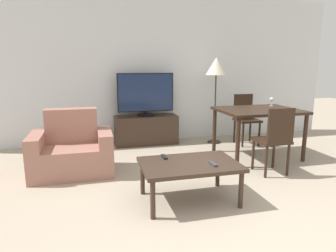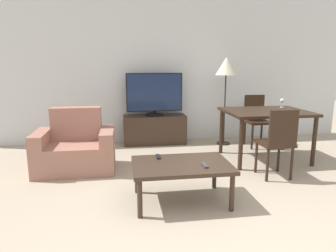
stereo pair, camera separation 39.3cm
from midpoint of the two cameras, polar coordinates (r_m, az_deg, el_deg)
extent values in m
plane|color=tan|center=(2.63, 16.33, -22.24)|extent=(18.00, 18.00, 0.00)
cube|color=silver|center=(5.70, 1.42, 10.71)|extent=(7.14, 0.06, 2.70)
cube|color=#9E6B5B|center=(4.27, -14.66, -5.79)|extent=(0.69, 0.69, 0.38)
cube|color=#9E6B5B|center=(4.41, -14.62, 0.46)|extent=(0.69, 0.20, 0.47)
cube|color=#9E6B5B|center=(4.32, -20.49, -4.73)|extent=(0.18, 0.69, 0.56)
cube|color=#9E6B5B|center=(4.22, -8.82, -4.48)|extent=(0.18, 0.69, 0.56)
cube|color=#38281E|center=(5.52, -0.52, -0.69)|extent=(1.14, 0.40, 0.53)
cylinder|color=black|center=(5.47, -0.52, 2.16)|extent=(0.32, 0.32, 0.03)
cylinder|color=black|center=(5.46, -0.52, 2.57)|extent=(0.04, 0.04, 0.05)
cube|color=black|center=(5.41, -0.53, 6.43)|extent=(1.01, 0.04, 0.69)
cube|color=#19284C|center=(5.39, -0.49, 6.41)|extent=(0.98, 0.01, 0.65)
cube|color=#38281E|center=(3.18, 6.14, -7.45)|extent=(1.03, 0.69, 0.04)
cylinder|color=#38281E|center=(2.91, -1.46, -13.78)|extent=(0.05, 0.05, 0.39)
cylinder|color=#38281E|center=(3.15, 15.70, -12.21)|extent=(0.05, 0.05, 0.39)
cylinder|color=#38281E|center=(3.44, -2.68, -9.66)|extent=(0.05, 0.05, 0.39)
cylinder|color=#38281E|center=(3.64, 11.96, -8.68)|extent=(0.05, 0.05, 0.39)
cube|color=black|center=(4.81, 20.44, 2.52)|extent=(1.22, 0.95, 0.04)
cylinder|color=black|center=(4.28, 16.28, -3.50)|extent=(0.06, 0.06, 0.72)
cylinder|color=black|center=(4.84, 28.21, -2.70)|extent=(0.06, 0.06, 0.72)
cylinder|color=black|center=(5.02, 12.34, -1.08)|extent=(0.06, 0.06, 0.72)
cylinder|color=black|center=(5.51, 23.11, -0.64)|extent=(0.06, 0.06, 0.72)
cube|color=black|center=(4.16, 22.23, -3.10)|extent=(0.40, 0.40, 0.04)
cylinder|color=black|center=(4.28, 19.01, -5.69)|extent=(0.04, 0.04, 0.43)
cylinder|color=black|center=(4.44, 22.74, -5.36)|extent=(0.04, 0.04, 0.43)
cylinder|color=black|center=(4.01, 21.14, -7.01)|extent=(0.04, 0.04, 0.43)
cylinder|color=black|center=(4.18, 25.03, -6.59)|extent=(0.04, 0.04, 0.43)
cube|color=black|center=(3.96, 23.82, -0.39)|extent=(0.37, 0.04, 0.44)
cube|color=black|center=(5.57, 18.68, 0.73)|extent=(0.40, 0.40, 0.04)
cylinder|color=black|center=(5.41, 17.77, -2.06)|extent=(0.04, 0.04, 0.43)
cylinder|color=black|center=(5.56, 20.77, -1.90)|extent=(0.04, 0.04, 0.43)
cylinder|color=black|center=(5.69, 16.34, -1.30)|extent=(0.04, 0.04, 0.43)
cylinder|color=black|center=(5.83, 19.23, -1.17)|extent=(0.04, 0.04, 0.43)
cube|color=black|center=(5.69, 18.01, 3.44)|extent=(0.37, 0.04, 0.44)
cylinder|color=black|center=(5.68, 12.45, -3.23)|extent=(0.24, 0.24, 0.02)
cylinder|color=black|center=(5.55, 12.74, 3.06)|extent=(0.02, 0.02, 1.24)
cone|color=beige|center=(5.49, 13.10, 11.07)|extent=(0.38, 0.38, 0.31)
cube|color=black|center=(3.34, 1.48, -5.90)|extent=(0.04, 0.15, 0.02)
cube|color=#38383D|center=(3.12, 10.63, -7.40)|extent=(0.04, 0.15, 0.02)
cylinder|color=silver|center=(5.24, 22.88, 3.30)|extent=(0.06, 0.06, 0.01)
cylinder|color=silver|center=(5.23, 22.91, 3.72)|extent=(0.01, 0.01, 0.07)
sphere|color=silver|center=(5.23, 22.97, 4.47)|extent=(0.07, 0.07, 0.07)
camera|label=1|loc=(0.20, -87.14, 0.59)|focal=32.00mm
camera|label=2|loc=(0.20, 92.86, -0.59)|focal=32.00mm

